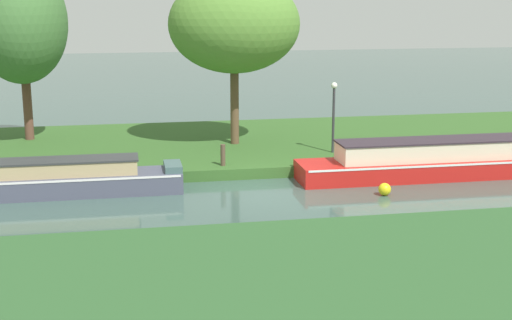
% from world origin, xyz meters
% --- Properties ---
extents(ground_plane, '(120.00, 120.00, 0.00)m').
position_xyz_m(ground_plane, '(0.00, 0.00, 0.00)').
color(ground_plane, '#3A544C').
extents(riverbank_far, '(72.00, 10.00, 0.40)m').
position_xyz_m(riverbank_far, '(0.00, 7.00, 0.20)').
color(riverbank_far, '#325B25').
rests_on(riverbank_far, ground_plane).
extents(riverbank_near, '(72.00, 10.00, 0.40)m').
position_xyz_m(riverbank_near, '(0.00, -9.00, 0.20)').
color(riverbank_near, '#2B552A').
rests_on(riverbank_near, ground_plane).
extents(slate_barge, '(7.45, 1.49, 1.20)m').
position_xyz_m(slate_barge, '(-6.50, 1.20, 0.53)').
color(slate_barge, '#484B5E').
rests_on(slate_barge, ground_plane).
extents(red_narrowboat, '(9.51, 1.83, 1.39)m').
position_xyz_m(red_narrowboat, '(6.23, 1.20, 0.60)').
color(red_narrowboat, red).
rests_on(red_narrowboat, ground_plane).
extents(willow_tree_left, '(3.80, 4.75, 7.44)m').
position_xyz_m(willow_tree_left, '(-8.58, 8.44, 5.32)').
color(willow_tree_left, brown).
rests_on(willow_tree_left, riverbank_far).
extents(willow_tree_centre, '(5.29, 4.43, 6.85)m').
position_xyz_m(willow_tree_centre, '(-0.10, 6.39, 5.27)').
color(willow_tree_centre, brown).
rests_on(willow_tree_centre, riverbank_far).
extents(lamp_post, '(0.24, 0.24, 2.75)m').
position_xyz_m(lamp_post, '(3.41, 4.08, 2.14)').
color(lamp_post, '#333338').
rests_on(lamp_post, riverbank_far).
extents(mooring_post_near, '(0.17, 0.17, 0.78)m').
position_xyz_m(mooring_post_near, '(-1.12, 2.67, 0.79)').
color(mooring_post_near, '#4E3E2E').
rests_on(mooring_post_near, riverbank_far).
extents(channel_buoy, '(0.42, 0.42, 0.42)m').
position_xyz_m(channel_buoy, '(3.75, -0.82, 0.21)').
color(channel_buoy, yellow).
rests_on(channel_buoy, ground_plane).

